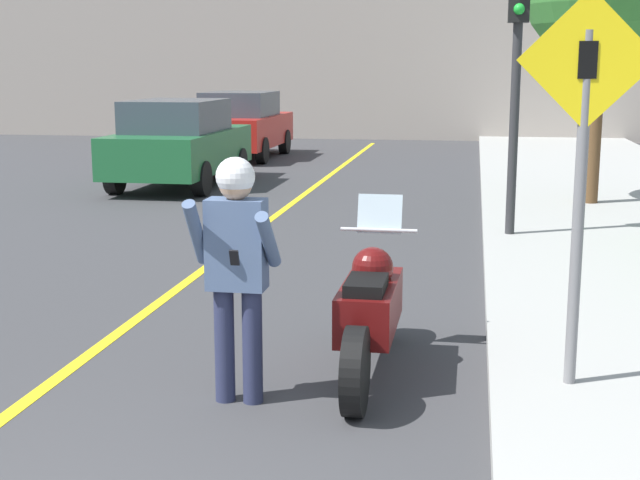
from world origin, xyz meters
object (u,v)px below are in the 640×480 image
(traffic_light, at_px, (517,46))
(parked_car_green, at_px, (179,142))
(parked_car_red, at_px, (242,124))
(person_biker, at_px, (236,255))
(crossing_sign, at_px, (582,153))
(motorcycle, at_px, (370,310))

(traffic_light, distance_m, parked_car_green, 8.04)
(parked_car_red, bearing_deg, person_biker, -75.37)
(parked_car_green, bearing_deg, crossing_sign, -58.88)
(motorcycle, relative_size, parked_car_green, 0.54)
(motorcycle, relative_size, crossing_sign, 0.85)
(motorcycle, height_order, traffic_light, traffic_light)
(motorcycle, xyz_separation_m, traffic_light, (1.23, 5.28, 2.07))
(crossing_sign, height_order, parked_car_red, crossing_sign)
(crossing_sign, relative_size, parked_car_red, 0.63)
(traffic_light, bearing_deg, person_biker, -108.98)
(person_biker, distance_m, parked_car_green, 11.64)
(traffic_light, relative_size, parked_car_green, 0.82)
(parked_car_red, bearing_deg, motorcycle, -71.92)
(motorcycle, bearing_deg, person_biker, -138.54)
(traffic_light, height_order, parked_car_red, traffic_light)
(motorcycle, distance_m, parked_car_red, 16.50)
(person_biker, height_order, traffic_light, traffic_light)
(person_biker, height_order, parked_car_green, person_biker)
(motorcycle, xyz_separation_m, person_biker, (-0.83, -0.74, 0.55))
(motorcycle, relative_size, traffic_light, 0.65)
(parked_car_green, xyz_separation_m, parked_car_red, (-0.20, 5.53, 0.00))
(traffic_light, height_order, parked_car_green, traffic_light)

